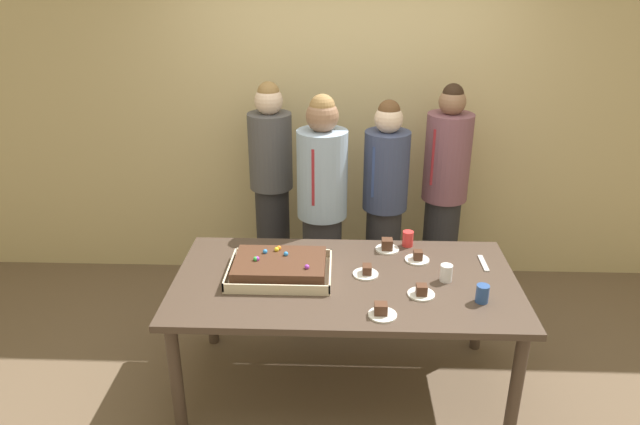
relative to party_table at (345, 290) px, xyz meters
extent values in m
plane|color=brown|center=(0.00, 0.00, -0.69)|extent=(12.00, 12.00, 0.00)
cube|color=#CCB784|center=(0.00, 1.60, 0.81)|extent=(8.00, 0.12, 3.00)
cube|color=#47382D|center=(0.00, 0.00, 0.06)|extent=(1.98, 1.03, 0.04)
cylinder|color=#47382D|center=(-0.91, -0.44, -0.33)|extent=(0.07, 0.07, 0.73)
cylinder|color=#47382D|center=(0.91, -0.44, -0.33)|extent=(0.07, 0.07, 0.73)
cylinder|color=#47382D|center=(-0.91, 0.44, -0.33)|extent=(0.07, 0.07, 0.73)
cylinder|color=#47382D|center=(0.91, 0.44, -0.33)|extent=(0.07, 0.07, 0.73)
cube|color=beige|center=(-0.38, 0.03, 0.08)|extent=(0.60, 0.44, 0.01)
cube|color=beige|center=(-0.38, -0.19, 0.11)|extent=(0.60, 0.01, 0.05)
cube|color=beige|center=(-0.38, 0.25, 0.11)|extent=(0.60, 0.01, 0.05)
cube|color=beige|center=(-0.67, 0.03, 0.11)|extent=(0.01, 0.44, 0.05)
cube|color=beige|center=(-0.09, 0.03, 0.11)|extent=(0.01, 0.44, 0.05)
cube|color=#4C2D1E|center=(-0.38, 0.03, 0.13)|extent=(0.53, 0.37, 0.09)
sphere|color=purple|center=(-0.51, 0.02, 0.19)|extent=(0.03, 0.03, 0.03)
sphere|color=#2D84E0|center=(-0.48, 0.11, 0.19)|extent=(0.03, 0.03, 0.03)
sphere|color=#2D84E0|center=(-0.35, 0.08, 0.19)|extent=(0.03, 0.03, 0.03)
sphere|color=orange|center=(-0.40, 0.16, 0.19)|extent=(0.03, 0.03, 0.03)
sphere|color=green|center=(-0.52, 0.02, 0.19)|extent=(0.03, 0.03, 0.03)
sphere|color=purple|center=(-0.22, -0.07, 0.19)|extent=(0.03, 0.03, 0.03)
sphere|color=yellow|center=(-0.41, 0.14, 0.19)|extent=(0.03, 0.03, 0.03)
cylinder|color=white|center=(0.19, -0.38, 0.08)|extent=(0.15, 0.15, 0.01)
cube|color=#4C2D1E|center=(0.18, -0.37, 0.12)|extent=(0.07, 0.06, 0.06)
cylinder|color=white|center=(0.27, 0.38, 0.08)|extent=(0.15, 0.15, 0.01)
cube|color=#4C2D1E|center=(0.26, 0.37, 0.12)|extent=(0.07, 0.07, 0.07)
cylinder|color=white|center=(0.44, 0.24, 0.08)|extent=(0.15, 0.15, 0.01)
cube|color=#4C2D1E|center=(0.44, 0.24, 0.12)|extent=(0.05, 0.06, 0.06)
cylinder|color=white|center=(0.41, -0.16, 0.08)|extent=(0.15, 0.15, 0.01)
cube|color=#4C2D1E|center=(0.41, -0.17, 0.12)|extent=(0.06, 0.06, 0.06)
cylinder|color=white|center=(0.12, 0.05, 0.08)|extent=(0.15, 0.15, 0.01)
cube|color=#4C2D1E|center=(0.13, 0.05, 0.11)|extent=(0.05, 0.07, 0.05)
cylinder|color=#2D5199|center=(0.73, -0.22, 0.13)|extent=(0.07, 0.07, 0.10)
cylinder|color=red|center=(0.40, 0.44, 0.13)|extent=(0.07, 0.07, 0.10)
cylinder|color=white|center=(0.57, 0.00, 0.13)|extent=(0.07, 0.07, 0.10)
cube|color=silver|center=(0.84, 0.21, 0.08)|extent=(0.03, 0.20, 0.01)
cylinder|color=#28282D|center=(-0.56, 1.18, -0.25)|extent=(0.26, 0.26, 0.88)
cylinder|color=#4C4C51|center=(-0.56, 1.18, 0.47)|extent=(0.32, 0.32, 0.57)
sphere|color=beige|center=(-0.56, 1.18, 0.85)|extent=(0.21, 0.21, 0.21)
sphere|color=olive|center=(-0.56, 1.18, 0.90)|extent=(0.16, 0.16, 0.16)
cylinder|color=#28282D|center=(0.74, 1.15, -0.28)|extent=(0.27, 0.27, 0.82)
cylinder|color=#7A4C5B|center=(0.74, 1.15, 0.45)|extent=(0.33, 0.33, 0.64)
cube|color=maroon|center=(0.63, 1.03, 0.48)|extent=(0.04, 0.02, 0.41)
sphere|color=#8C664C|center=(0.74, 1.15, 0.86)|extent=(0.19, 0.19, 0.19)
sphere|color=black|center=(0.74, 1.15, 0.91)|extent=(0.15, 0.15, 0.15)
cylinder|color=#28282D|center=(0.29, 0.96, -0.29)|extent=(0.26, 0.26, 0.82)
cylinder|color=#384266|center=(0.29, 0.96, 0.41)|extent=(0.32, 0.32, 0.57)
cube|color=navy|center=(0.20, 0.84, 0.43)|extent=(0.04, 0.02, 0.36)
sphere|color=beige|center=(0.29, 0.96, 0.78)|extent=(0.20, 0.20, 0.20)
sphere|color=brown|center=(0.29, 0.96, 0.83)|extent=(0.15, 0.15, 0.15)
cylinder|color=#28282D|center=(-0.16, 0.82, -0.29)|extent=(0.28, 0.28, 0.81)
cylinder|color=#93ADCC|center=(-0.16, 0.82, 0.43)|extent=(0.35, 0.35, 0.61)
cube|color=maroon|center=(-0.21, 0.66, 0.46)|extent=(0.04, 0.02, 0.39)
sphere|color=#8C664C|center=(-0.16, 0.82, 0.83)|extent=(0.22, 0.22, 0.22)
sphere|color=olive|center=(-0.16, 0.82, 0.89)|extent=(0.17, 0.17, 0.17)
camera|label=1|loc=(-0.04, -2.94, 1.76)|focal=32.77mm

